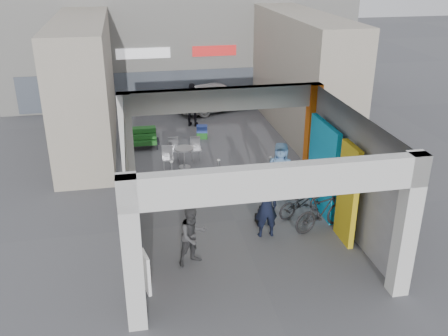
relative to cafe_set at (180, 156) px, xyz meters
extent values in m
plane|color=#515256|center=(1.13, -4.54, -0.32)|extent=(90.00, 90.00, 0.00)
cube|color=silver|center=(-1.87, -8.54, 1.43)|extent=(0.40, 0.40, 3.50)
cube|color=silver|center=(-1.87, -2.54, 1.43)|extent=(0.40, 0.40, 3.50)
cube|color=silver|center=(4.13, -8.54, 1.43)|extent=(0.40, 0.40, 3.50)
cube|color=orange|center=(4.13, -2.54, 1.43)|extent=(0.40, 0.40, 3.50)
plane|color=beige|center=(-1.87, -5.54, 1.43)|extent=(0.00, 6.40, 6.40)
plane|color=#9F9FA4|center=(4.13, -5.54, 1.43)|extent=(0.00, 6.40, 6.40)
cube|color=#0DA0DA|center=(3.83, -4.34, 1.08)|extent=(0.15, 2.00, 2.80)
cube|color=gold|center=(3.83, -6.14, 1.08)|extent=(0.15, 1.00, 2.80)
plane|color=silver|center=(1.13, -5.54, 3.18)|extent=(6.40, 6.40, 0.00)
cube|color=silver|center=(1.13, -2.49, 2.83)|extent=(6.40, 0.30, 0.70)
cube|color=silver|center=(1.13, -8.59, 2.83)|extent=(6.40, 0.30, 0.70)
cube|color=silver|center=(1.13, -2.32, 2.78)|extent=(4.20, 0.05, 0.55)
cube|color=silver|center=(1.13, 9.46, 3.68)|extent=(18.00, 4.00, 8.00)
cube|color=#515966|center=(1.13, 7.41, 0.68)|extent=(16.20, 0.06, 1.80)
cube|color=white|center=(-0.87, 7.42, 2.48)|extent=(2.60, 0.06, 0.50)
cube|color=red|center=(2.63, 7.42, 2.48)|extent=(2.20, 0.06, 0.50)
cube|color=#A19585|center=(-3.37, 2.96, 2.18)|extent=(2.00, 9.00, 5.00)
cube|color=#A19585|center=(5.63, 2.96, 2.18)|extent=(2.00, 9.00, 5.00)
cylinder|color=#989BA1|center=(-0.49, -1.98, 0.16)|extent=(0.09, 0.09, 0.97)
cylinder|color=#989BA1|center=(1.09, -2.03, 0.14)|extent=(0.09, 0.09, 0.92)
cylinder|color=#989BA1|center=(2.84, -2.21, 0.15)|extent=(0.09, 0.09, 0.94)
cube|color=silver|center=(-1.62, -7.37, 0.18)|extent=(0.20, 0.55, 1.00)
cube|color=red|center=(-1.58, -7.37, 0.23)|extent=(0.12, 0.38, 0.40)
cube|color=silver|center=(-1.62, -3.24, 0.18)|extent=(0.20, 0.55, 1.00)
cube|color=red|center=(-1.58, -3.24, 0.23)|extent=(0.13, 0.38, 0.40)
cylinder|color=#98989D|center=(0.12, -0.29, 0.04)|extent=(0.06, 0.06, 0.73)
cylinder|color=#98989D|center=(0.12, -0.29, -0.31)|extent=(0.45, 0.45, 0.02)
cylinder|color=#98989D|center=(0.12, -0.29, 0.41)|extent=(0.71, 0.71, 0.05)
cube|color=#98989D|center=(-0.49, -0.49, -0.09)|extent=(0.39, 0.39, 0.46)
cube|color=#98989D|center=(-0.49, -0.31, 0.36)|extent=(0.39, 0.05, 0.46)
cube|color=#98989D|center=(0.63, 0.22, -0.09)|extent=(0.39, 0.39, 0.46)
cube|color=#98989D|center=(0.63, 0.41, 0.36)|extent=(0.39, 0.05, 0.46)
cube|color=#98989D|center=(-0.19, 0.33, -0.09)|extent=(0.39, 0.39, 0.46)
cube|color=#98989D|center=(-0.19, 0.51, 0.36)|extent=(0.39, 0.05, 0.46)
cube|color=black|center=(-1.27, 1.94, -0.17)|extent=(1.27, 0.63, 0.32)
cube|color=#1A5718|center=(-1.27, 1.78, -0.01)|extent=(1.05, 0.37, 0.19)
cube|color=#1A5718|center=(-1.27, 1.94, 0.20)|extent=(1.05, 0.37, 0.19)
cube|color=#1A5718|center=(-1.27, 2.10, 0.41)|extent=(1.05, 0.37, 0.19)
cube|color=#1A5718|center=(1.24, 2.68, -0.18)|extent=(0.50, 0.42, 0.28)
cube|color=#293E96|center=(1.24, 2.68, 0.10)|extent=(0.50, 0.42, 0.28)
cube|color=black|center=(1.81, -4.81, -0.20)|extent=(0.24, 0.32, 0.24)
cube|color=black|center=(1.81, -4.95, -0.02)|extent=(0.19, 0.16, 0.36)
cube|color=silver|center=(1.81, -5.04, -0.06)|extent=(0.15, 0.03, 0.34)
cylinder|color=silver|center=(1.76, -5.02, -0.18)|extent=(0.04, 0.04, 0.28)
cylinder|color=silver|center=(1.87, -5.02, -0.18)|extent=(0.04, 0.04, 0.28)
sphere|color=black|center=(1.81, -4.97, 0.20)|extent=(0.19, 0.19, 0.19)
cube|color=silver|center=(1.81, -5.07, 0.18)|extent=(0.08, 0.12, 0.06)
cone|color=black|center=(1.76, -4.92, 0.30)|extent=(0.07, 0.07, 0.08)
cone|color=black|center=(1.86, -4.92, 0.30)|extent=(0.07, 0.07, 0.08)
imported|color=black|center=(1.77, -5.53, 0.57)|extent=(0.66, 0.44, 1.79)
imported|color=#3B3B3D|center=(-0.39, -6.47, 0.47)|extent=(0.95, 0.86, 1.60)
imported|color=#5E86B6|center=(2.86, -3.24, 0.60)|extent=(1.05, 0.86, 1.85)
imported|color=black|center=(1.08, 4.39, 0.66)|extent=(1.25, 0.86, 1.97)
imported|color=black|center=(3.17, -4.61, 0.12)|extent=(1.81, 1.11, 0.90)
imported|color=black|center=(3.43, -5.49, 0.23)|extent=(1.90, 1.06, 1.10)
imported|color=silver|center=(2.61, 6.58, 0.39)|extent=(4.54, 3.02, 1.44)
camera|label=1|loc=(-1.68, -17.18, 7.02)|focal=40.00mm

